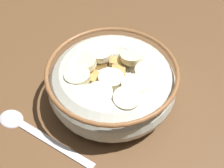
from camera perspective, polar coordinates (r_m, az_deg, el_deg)
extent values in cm
cube|color=brown|center=(42.24, 0.00, -3.54)|extent=(103.48, 103.48, 2.00)
cylinder|color=beige|center=(41.21, 0.00, -2.45)|extent=(10.14, 10.14, 0.60)
torus|color=beige|center=(39.01, 0.00, 0.15)|extent=(18.43, 18.43, 6.31)
torus|color=brown|center=(36.90, 0.00, 3.05)|extent=(18.48, 18.48, 0.60)
cylinder|color=white|center=(38.42, 0.00, 0.92)|extent=(14.65, 14.65, 0.40)
cube|color=tan|center=(35.59, -5.65, -3.13)|extent=(2.35, 2.42, 1.09)
cube|color=#AD7F42|center=(40.37, -5.74, 4.78)|extent=(2.55, 2.47, 1.17)
cube|color=tan|center=(35.88, 2.33, -2.05)|extent=(2.44, 2.52, 1.17)
cube|color=#B78947|center=(40.10, 1.17, 4.88)|extent=(2.63, 2.67, 1.09)
cube|color=#B78947|center=(41.99, -2.92, 7.54)|extent=(2.65, 2.71, 1.17)
cube|color=tan|center=(38.00, -8.08, 1.30)|extent=(2.82, 2.83, 1.02)
cube|color=tan|center=(39.69, 7.81, 3.55)|extent=(2.07, 1.99, 1.09)
cube|color=#B78947|center=(38.41, 1.76, 2.38)|extent=(2.81, 2.82, 0.99)
cube|color=#AD7F42|center=(42.15, 1.14, 7.57)|extent=(2.45, 2.47, 0.97)
cube|color=#B78947|center=(37.71, -3.67, 1.32)|extent=(2.18, 2.12, 1.04)
cube|color=tan|center=(39.95, -2.99, 4.42)|extent=(2.60, 2.61, 0.92)
cube|color=#AD7F42|center=(35.62, 5.41, -2.67)|extent=(2.81, 2.78, 1.11)
cube|color=tan|center=(41.13, 3.72, 5.95)|extent=(2.58, 2.55, 1.01)
cube|color=#AD7F42|center=(37.09, 1.03, 0.30)|extent=(2.29, 2.32, 0.96)
cube|color=#B78947|center=(37.38, 4.71, 0.27)|extent=(2.68, 2.73, 1.17)
cube|color=tan|center=(36.65, -7.80, -1.06)|extent=(2.79, 2.80, 0.94)
cube|color=#AD7F42|center=(38.17, 7.86, 1.28)|extent=(2.50, 2.44, 1.10)
cube|color=tan|center=(34.16, -1.57, -5.65)|extent=(2.62, 2.56, 1.13)
cube|color=tan|center=(34.55, 1.94, -4.61)|extent=(2.61, 2.63, 0.95)
cylinder|color=#F9EFC6|center=(39.55, -2.58, 6.57)|extent=(4.77, 4.79, 1.08)
cylinder|color=#F9EFC6|center=(34.31, -2.70, -2.18)|extent=(4.44, 4.43, 1.53)
cylinder|color=beige|center=(38.34, -5.94, 4.47)|extent=(3.76, 3.72, 1.61)
cylinder|color=beige|center=(35.31, 5.12, -0.04)|extent=(3.79, 3.80, 1.06)
cylinder|color=beige|center=(36.40, -7.37, 1.63)|extent=(4.55, 4.53, 1.08)
cylinder|color=#F9EFC6|center=(37.55, 7.52, 2.70)|extent=(4.05, 4.05, 1.46)
cylinder|color=beige|center=(33.55, 3.14, -3.19)|extent=(3.90, 3.91, 1.39)
cylinder|color=beige|center=(39.40, 4.46, 5.77)|extent=(4.91, 4.87, 1.66)
cylinder|color=#F9EFC6|center=(36.22, -0.16, 1.06)|extent=(3.53, 3.53, 1.15)
ellipsoid|color=silver|center=(41.38, -20.69, -6.61)|extent=(4.32, 3.72, 0.80)
cube|color=silver|center=(37.47, -11.75, -12.61)|extent=(12.73, 3.80, 0.36)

